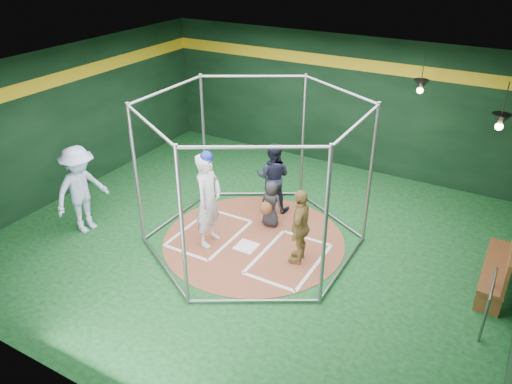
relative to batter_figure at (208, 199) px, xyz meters
The scene contains 15 objects.
room_shell 1.17m from the batter_figure, 34.44° to the left, with size 10.10×9.10×3.53m.
clay_disc 1.36m from the batter_figure, 34.03° to the left, with size 3.80×3.80×0.01m, color brown.
home_plate 1.27m from the batter_figure, 15.40° to the left, with size 0.43×0.43×0.01m, color white.
batter_box_left 1.06m from the batter_figure, 127.89° to the left, with size 1.17×1.77×0.01m.
batter_box_right 1.99m from the batter_figure, ahead, with size 1.17×1.77×0.01m.
batting_cage 1.02m from the batter_figure, 34.03° to the left, with size 4.05×4.67×3.00m.
pendant_lamp_near 5.34m from the batter_figure, 54.31° to the left, with size 0.34×0.34×0.90m.
pendant_lamp_far 5.64m from the batter_figure, 27.82° to the left, with size 0.34×0.34×0.90m.
batter_figure is the anchor object (origin of this frame).
visitor_leopard 1.92m from the batter_figure, ahead, with size 0.91×0.38×1.55m, color tan.
catcher_figure 1.51m from the batter_figure, 56.89° to the left, with size 0.51×0.56×1.05m.
umpire 1.93m from the batter_figure, 75.65° to the left, with size 0.80×0.62×1.64m, color black.
bystander_blue 2.76m from the batter_figure, 161.08° to the right, with size 1.25×0.72×1.93m, color #ABBBE2.
dugout_bench 5.57m from the batter_figure, 14.04° to the left, with size 0.43×1.86×1.09m.
steel_railing 5.33m from the batter_figure, ahead, with size 0.05×0.97×0.84m.
Camera 1 is at (4.39, -7.62, 5.81)m, focal length 35.00 mm.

